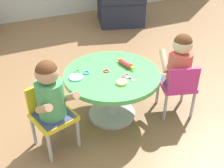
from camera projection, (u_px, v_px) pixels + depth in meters
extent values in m
plane|color=olive|center=(112.00, 114.00, 2.64)|extent=(10.00, 10.00, 0.00)
cylinder|color=silver|center=(112.00, 113.00, 2.64)|extent=(0.44, 0.44, 0.03)
cylinder|color=silver|center=(112.00, 96.00, 2.53)|extent=(0.12, 0.12, 0.42)
cylinder|color=#4CB259|center=(112.00, 75.00, 2.40)|extent=(0.84, 0.84, 0.04)
cylinder|color=#B7B7BC|center=(50.00, 149.00, 2.09)|extent=(0.03, 0.03, 0.28)
cylinder|color=#B7B7BC|center=(78.00, 133.00, 2.23)|extent=(0.03, 0.03, 0.28)
cylinder|color=#B7B7BC|center=(34.00, 131.00, 2.25)|extent=(0.03, 0.03, 0.28)
cylinder|color=#B7B7BC|center=(61.00, 117.00, 2.39)|extent=(0.03, 0.03, 0.28)
cube|color=yellow|center=(53.00, 117.00, 2.15)|extent=(0.37, 0.37, 0.04)
cube|color=yellow|center=(43.00, 96.00, 2.17)|extent=(0.27, 0.10, 0.22)
cube|color=#3F4772|center=(53.00, 117.00, 2.15)|extent=(0.33, 0.34, 0.04)
cylinder|color=#4CA566|center=(51.00, 99.00, 2.06)|extent=(0.21, 0.21, 0.30)
sphere|color=tan|center=(47.00, 73.00, 1.94)|extent=(0.17, 0.17, 0.17)
sphere|color=#593319|center=(47.00, 71.00, 1.93)|extent=(0.16, 0.16, 0.16)
cylinder|color=tan|center=(44.00, 109.00, 1.92)|extent=(0.11, 0.22, 0.17)
cylinder|color=tan|center=(70.00, 97.00, 2.04)|extent=(0.11, 0.22, 0.17)
cylinder|color=#B7B7BC|center=(183.00, 89.00, 2.75)|extent=(0.03, 0.03, 0.28)
cylinder|color=#B7B7BC|center=(158.00, 91.00, 2.73)|extent=(0.03, 0.03, 0.28)
cylinder|color=#B7B7BC|center=(193.00, 105.00, 2.54)|extent=(0.03, 0.03, 0.28)
cylinder|color=#B7B7BC|center=(165.00, 107.00, 2.51)|extent=(0.03, 0.03, 0.28)
cube|color=#CC338C|center=(177.00, 84.00, 2.55)|extent=(0.38, 0.38, 0.04)
cube|color=#CC338C|center=(184.00, 80.00, 2.36)|extent=(0.26, 0.10, 0.22)
cube|color=#3F4772|center=(177.00, 84.00, 2.54)|extent=(0.33, 0.35, 0.04)
cylinder|color=#D8594C|center=(179.00, 68.00, 2.45)|extent=(0.21, 0.21, 0.30)
sphere|color=beige|center=(183.00, 44.00, 2.33)|extent=(0.17, 0.17, 0.17)
sphere|color=#593319|center=(183.00, 43.00, 2.32)|extent=(0.16, 0.16, 0.16)
cylinder|color=beige|center=(187.00, 59.00, 2.53)|extent=(0.12, 0.22, 0.17)
cylinder|color=beige|center=(164.00, 61.00, 2.51)|extent=(0.12, 0.22, 0.17)
cube|color=#232838|center=(120.00, 10.00, 4.62)|extent=(0.87, 0.87, 0.40)
cylinder|color=#D83F3F|center=(126.00, 64.00, 2.48)|extent=(0.08, 0.15, 0.05)
cylinder|color=yellow|center=(119.00, 60.00, 2.54)|extent=(0.03, 0.05, 0.02)
cylinder|color=yellow|center=(132.00, 68.00, 2.41)|extent=(0.03, 0.05, 0.02)
cube|color=silver|center=(130.00, 79.00, 2.31)|extent=(0.07, 0.10, 0.01)
cube|color=silver|center=(130.00, 79.00, 2.31)|extent=(0.03, 0.11, 0.01)
torus|color=#D83F99|center=(124.00, 77.00, 2.33)|extent=(0.05, 0.05, 0.01)
torus|color=#D83F99|center=(127.00, 75.00, 2.35)|extent=(0.05, 0.05, 0.01)
cylinder|color=#F2CC72|center=(121.00, 83.00, 2.24)|extent=(0.09, 0.09, 0.02)
cylinder|color=#8CCCF2|center=(76.00, 77.00, 2.32)|extent=(0.12, 0.12, 0.01)
torus|color=red|center=(106.00, 71.00, 2.41)|extent=(0.05, 0.05, 0.01)
torus|color=#4CB259|center=(77.00, 71.00, 2.40)|extent=(0.05, 0.05, 0.01)
torus|color=#3F99D8|center=(86.00, 73.00, 2.38)|extent=(0.06, 0.06, 0.01)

